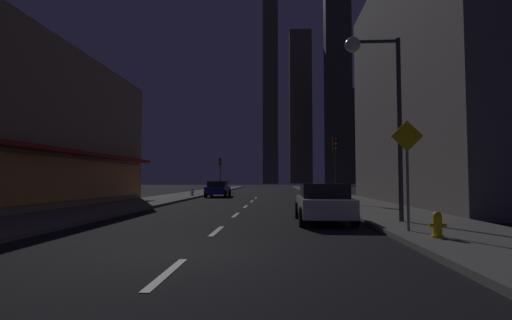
{
  "coord_description": "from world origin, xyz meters",
  "views": [
    {
      "loc": [
        1.89,
        -8.33,
        1.61
      ],
      "look_at": [
        0.0,
        24.29,
        3.31
      ],
      "focal_mm": 26.12,
      "sensor_mm": 36.0,
      "label": 1
    }
  ],
  "objects_px": {
    "car_parked_near": "(323,203)",
    "traffic_light_near_right": "(335,154)",
    "car_parked_far": "(218,189)",
    "fire_hydrant_yellow_near": "(437,225)",
    "traffic_light_far_left": "(220,167)",
    "pedestrian_crossing_sign": "(407,165)",
    "fire_hydrant_far_left": "(192,192)",
    "street_lamp_right": "(375,82)"
  },
  "relations": [
    {
      "from": "car_parked_near",
      "to": "fire_hydrant_yellow_near",
      "type": "xyz_separation_m",
      "value": [
        2.3,
        -4.46,
        -0.29
      ]
    },
    {
      "from": "traffic_light_near_right",
      "to": "fire_hydrant_yellow_near",
      "type": "bearing_deg",
      "value": -88.35
    },
    {
      "from": "car_parked_far",
      "to": "street_lamp_right",
      "type": "relative_size",
      "value": 0.64
    },
    {
      "from": "car_parked_near",
      "to": "car_parked_far",
      "type": "height_order",
      "value": "same"
    },
    {
      "from": "car_parked_far",
      "to": "fire_hydrant_far_left",
      "type": "bearing_deg",
      "value": -169.4
    },
    {
      "from": "fire_hydrant_far_left",
      "to": "traffic_light_near_right",
      "type": "xyz_separation_m",
      "value": [
        11.4,
        -10.07,
        2.74
      ]
    },
    {
      "from": "pedestrian_crossing_sign",
      "to": "fire_hydrant_yellow_near",
      "type": "bearing_deg",
      "value": -75.84
    },
    {
      "from": "car_parked_far",
      "to": "traffic_light_near_right",
      "type": "distance_m",
      "value": 14.11
    },
    {
      "from": "car_parked_near",
      "to": "pedestrian_crossing_sign",
      "type": "relative_size",
      "value": 1.34
    },
    {
      "from": "car_parked_far",
      "to": "pedestrian_crossing_sign",
      "type": "xyz_separation_m",
      "value": [
        9.2,
        -23.22,
        1.28
      ]
    },
    {
      "from": "car_parked_near",
      "to": "street_lamp_right",
      "type": "xyz_separation_m",
      "value": [
        1.78,
        -0.81,
        4.33
      ]
    },
    {
      "from": "fire_hydrant_far_left",
      "to": "traffic_light_near_right",
      "type": "distance_m",
      "value": 15.46
    },
    {
      "from": "fire_hydrant_yellow_near",
      "to": "traffic_light_near_right",
      "type": "bearing_deg",
      "value": 91.65
    },
    {
      "from": "car_parked_near",
      "to": "traffic_light_far_left",
      "type": "bearing_deg",
      "value": 105.2
    },
    {
      "from": "car_parked_far",
      "to": "fire_hydrant_yellow_near",
      "type": "bearing_deg",
      "value": -68.74
    },
    {
      "from": "car_parked_far",
      "to": "fire_hydrant_yellow_near",
      "type": "xyz_separation_m",
      "value": [
        9.5,
        -24.41,
        -0.29
      ]
    },
    {
      "from": "fire_hydrant_far_left",
      "to": "pedestrian_crossing_sign",
      "type": "distance_m",
      "value": 25.58
    },
    {
      "from": "fire_hydrant_far_left",
      "to": "car_parked_near",
      "type": "bearing_deg",
      "value": -64.05
    },
    {
      "from": "fire_hydrant_yellow_near",
      "to": "fire_hydrant_far_left",
      "type": "relative_size",
      "value": 1.0
    },
    {
      "from": "car_parked_far",
      "to": "traffic_light_near_right",
      "type": "height_order",
      "value": "traffic_light_near_right"
    },
    {
      "from": "car_parked_far",
      "to": "traffic_light_far_left",
      "type": "bearing_deg",
      "value": 97.98
    },
    {
      "from": "fire_hydrant_far_left",
      "to": "street_lamp_right",
      "type": "relative_size",
      "value": 0.1
    },
    {
      "from": "car_parked_near",
      "to": "traffic_light_near_right",
      "type": "xyz_separation_m",
      "value": [
        1.9,
        9.45,
        2.45
      ]
    },
    {
      "from": "street_lamp_right",
      "to": "fire_hydrant_yellow_near",
      "type": "bearing_deg",
      "value": -81.89
    },
    {
      "from": "traffic_light_far_left",
      "to": "street_lamp_right",
      "type": "distance_m",
      "value": 36.05
    },
    {
      "from": "car_parked_far",
      "to": "fire_hydrant_yellow_near",
      "type": "height_order",
      "value": "car_parked_far"
    },
    {
      "from": "car_parked_far",
      "to": "fire_hydrant_far_left",
      "type": "xyz_separation_m",
      "value": [
        -2.3,
        -0.43,
        -0.29
      ]
    },
    {
      "from": "car_parked_far",
      "to": "street_lamp_right",
      "type": "distance_m",
      "value": 23.03
    },
    {
      "from": "fire_hydrant_far_left",
      "to": "pedestrian_crossing_sign",
      "type": "relative_size",
      "value": 0.21
    },
    {
      "from": "pedestrian_crossing_sign",
      "to": "street_lamp_right",
      "type": "bearing_deg",
      "value": 95.11
    },
    {
      "from": "fire_hydrant_far_left",
      "to": "car_parked_far",
      "type": "bearing_deg",
      "value": 10.6
    },
    {
      "from": "traffic_light_far_left",
      "to": "car_parked_far",
      "type": "bearing_deg",
      "value": -82.02
    },
    {
      "from": "car_parked_near",
      "to": "pedestrian_crossing_sign",
      "type": "distance_m",
      "value": 4.04
    },
    {
      "from": "traffic_light_far_left",
      "to": "pedestrian_crossing_sign",
      "type": "xyz_separation_m",
      "value": [
        11.1,
        -36.78,
        -1.18
      ]
    },
    {
      "from": "car_parked_far",
      "to": "street_lamp_right",
      "type": "xyz_separation_m",
      "value": [
        8.98,
        -20.76,
        4.33
      ]
    },
    {
      "from": "street_lamp_right",
      "to": "traffic_light_far_left",
      "type": "bearing_deg",
      "value": 107.59
    },
    {
      "from": "fire_hydrant_yellow_near",
      "to": "traffic_light_near_right",
      "type": "distance_m",
      "value": 14.19
    },
    {
      "from": "fire_hydrant_yellow_near",
      "to": "pedestrian_crossing_sign",
      "type": "distance_m",
      "value": 1.99
    },
    {
      "from": "traffic_light_far_left",
      "to": "pedestrian_crossing_sign",
      "type": "distance_m",
      "value": 38.43
    },
    {
      "from": "street_lamp_right",
      "to": "pedestrian_crossing_sign",
      "type": "relative_size",
      "value": 2.09
    },
    {
      "from": "fire_hydrant_yellow_near",
      "to": "street_lamp_right",
      "type": "distance_m",
      "value": 5.9
    },
    {
      "from": "traffic_light_far_left",
      "to": "pedestrian_crossing_sign",
      "type": "height_order",
      "value": "traffic_light_far_left"
    }
  ]
}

